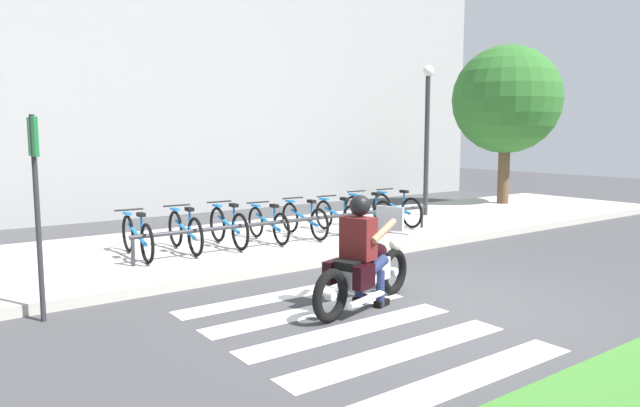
% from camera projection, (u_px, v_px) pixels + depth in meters
% --- Properties ---
extents(ground_plane, '(48.00, 48.00, 0.00)m').
position_uv_depth(ground_plane, '(441.00, 307.00, 7.25)').
color(ground_plane, '#424244').
extents(sidewalk, '(24.00, 4.40, 0.15)m').
position_uv_depth(sidewalk, '(253.00, 243.00, 11.13)').
color(sidewalk, '#B7B2A8').
rests_on(sidewalk, ground).
extents(crosswalk_stripe_0, '(2.80, 0.40, 0.01)m').
position_uv_depth(crosswalk_stripe_0, '(463.00, 379.00, 5.11)').
color(crosswalk_stripe_0, white).
rests_on(crosswalk_stripe_0, ground).
extents(crosswalk_stripe_1, '(2.80, 0.40, 0.01)m').
position_uv_depth(crosswalk_stripe_1, '(400.00, 351.00, 5.75)').
color(crosswalk_stripe_1, white).
rests_on(crosswalk_stripe_1, ground).
extents(crosswalk_stripe_2, '(2.80, 0.40, 0.01)m').
position_uv_depth(crosswalk_stripe_2, '(350.00, 330.00, 6.39)').
color(crosswalk_stripe_2, white).
rests_on(crosswalk_stripe_2, ground).
extents(crosswalk_stripe_3, '(2.80, 0.40, 0.01)m').
position_uv_depth(crosswalk_stripe_3, '(309.00, 312.00, 7.03)').
color(crosswalk_stripe_3, white).
rests_on(crosswalk_stripe_3, ground).
extents(crosswalk_stripe_4, '(2.80, 0.40, 0.01)m').
position_uv_depth(crosswalk_stripe_4, '(275.00, 297.00, 7.68)').
color(crosswalk_stripe_4, white).
rests_on(crosswalk_stripe_4, ground).
extents(motorcycle, '(2.03, 0.90, 1.22)m').
position_uv_depth(motorcycle, '(365.00, 271.00, 7.20)').
color(motorcycle, black).
rests_on(motorcycle, ground).
extents(rider, '(0.73, 0.66, 1.44)m').
position_uv_depth(rider, '(362.00, 244.00, 7.09)').
color(rider, '#591919').
rests_on(rider, ground).
extents(bicycle_0, '(0.48, 1.73, 0.77)m').
position_uv_depth(bicycle_0, '(137.00, 237.00, 9.39)').
color(bicycle_0, black).
rests_on(bicycle_0, sidewalk).
extents(bicycle_1, '(0.48, 1.62, 0.79)m').
position_uv_depth(bicycle_1, '(185.00, 231.00, 9.87)').
color(bicycle_1, black).
rests_on(bicycle_1, sidewalk).
extents(bicycle_2, '(0.48, 1.64, 0.80)m').
position_uv_depth(bicycle_2, '(228.00, 227.00, 10.35)').
color(bicycle_2, black).
rests_on(bicycle_2, sidewalk).
extents(bicycle_3, '(0.48, 1.62, 0.73)m').
position_uv_depth(bicycle_3, '(268.00, 224.00, 10.84)').
color(bicycle_3, black).
rests_on(bicycle_3, sidewalk).
extents(bicycle_4, '(0.48, 1.72, 0.76)m').
position_uv_depth(bicycle_4, '(304.00, 219.00, 11.32)').
color(bicycle_4, black).
rests_on(bicycle_4, sidewalk).
extents(bicycle_5, '(0.48, 1.62, 0.75)m').
position_uv_depth(bicycle_5, '(337.00, 216.00, 11.81)').
color(bicycle_5, black).
rests_on(bicycle_5, sidewalk).
extents(bicycle_6, '(0.48, 1.72, 0.80)m').
position_uv_depth(bicycle_6, '(368.00, 212.00, 12.29)').
color(bicycle_6, black).
rests_on(bicycle_6, sidewalk).
extents(bicycle_7, '(0.48, 1.67, 0.80)m').
position_uv_depth(bicycle_7, '(396.00, 209.00, 12.77)').
color(bicycle_7, black).
rests_on(bicycle_7, sidewalk).
extents(bike_rack, '(6.41, 0.07, 0.49)m').
position_uv_depth(bike_rack, '(302.00, 221.00, 10.62)').
color(bike_rack, '#333338').
rests_on(bike_rack, sidewalk).
extents(street_lamp, '(0.28, 0.28, 3.86)m').
position_uv_depth(street_lamp, '(427.00, 126.00, 14.20)').
color(street_lamp, '#2D2D33').
rests_on(street_lamp, ground).
extents(street_sign, '(0.06, 0.44, 2.39)m').
position_uv_depth(street_sign, '(36.00, 181.00, 6.49)').
color(street_sign, '#2D2D33').
rests_on(street_sign, ground).
extents(tree_near_rack, '(3.11, 3.11, 4.73)m').
position_uv_depth(tree_near_rack, '(506.00, 100.00, 16.58)').
color(tree_near_rack, brown).
rests_on(tree_near_rack, ground).
extents(building_backdrop, '(24.00, 1.20, 9.91)m').
position_uv_depth(building_backdrop, '(144.00, 28.00, 15.13)').
color(building_backdrop, '#9A9A9A').
rests_on(building_backdrop, ground).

